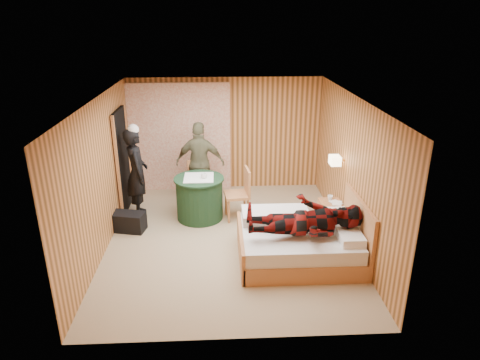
{
  "coord_description": "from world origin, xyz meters",
  "views": [
    {
      "loc": [
        -0.15,
        -6.7,
        3.75
      ],
      "look_at": [
        0.2,
        0.21,
        1.05
      ],
      "focal_mm": 32.0,
      "sensor_mm": 36.0,
      "label": 1
    }
  ],
  "objects_px": {
    "bed": "(300,242)",
    "man_at_table": "(200,163)",
    "man_on_bed": "(306,212)",
    "chair_near": "(241,190)",
    "duffel_bag": "(128,222)",
    "round_table": "(200,198)",
    "woman_standing": "(137,173)",
    "wall_lamp": "(335,160)",
    "nightstand": "(331,216)",
    "chair_far": "(199,178)"
  },
  "relations": [
    {
      "from": "nightstand",
      "to": "duffel_bag",
      "type": "height_order",
      "value": "nightstand"
    },
    {
      "from": "man_at_table",
      "to": "man_on_bed",
      "type": "distance_m",
      "value": 3.1
    },
    {
      "from": "bed",
      "to": "man_at_table",
      "type": "height_order",
      "value": "man_at_table"
    },
    {
      "from": "wall_lamp",
      "to": "chair_near",
      "type": "distance_m",
      "value": 1.85
    },
    {
      "from": "chair_near",
      "to": "man_at_table",
      "type": "relative_size",
      "value": 0.59
    },
    {
      "from": "chair_far",
      "to": "duffel_bag",
      "type": "bearing_deg",
      "value": -160.04
    },
    {
      "from": "nightstand",
      "to": "man_at_table",
      "type": "distance_m",
      "value": 2.87
    },
    {
      "from": "chair_far",
      "to": "man_at_table",
      "type": "xyz_separation_m",
      "value": [
        0.03,
        0.06,
        0.32
      ]
    },
    {
      "from": "bed",
      "to": "woman_standing",
      "type": "bearing_deg",
      "value": 148.4
    },
    {
      "from": "wall_lamp",
      "to": "duffel_bag",
      "type": "height_order",
      "value": "wall_lamp"
    },
    {
      "from": "bed",
      "to": "nightstand",
      "type": "xyz_separation_m",
      "value": [
        0.75,
        0.96,
        -0.02
      ]
    },
    {
      "from": "wall_lamp",
      "to": "man_at_table",
      "type": "bearing_deg",
      "value": 153.04
    },
    {
      "from": "wall_lamp",
      "to": "duffel_bag",
      "type": "distance_m",
      "value": 3.94
    },
    {
      "from": "round_table",
      "to": "chair_near",
      "type": "relative_size",
      "value": 0.94
    },
    {
      "from": "round_table",
      "to": "man_on_bed",
      "type": "relative_size",
      "value": 0.54
    },
    {
      "from": "chair_near",
      "to": "nightstand",
      "type": "bearing_deg",
      "value": 63.81
    },
    {
      "from": "chair_near",
      "to": "duffel_bag",
      "type": "xyz_separation_m",
      "value": [
        -2.11,
        -0.42,
        -0.41
      ]
    },
    {
      "from": "duffel_bag",
      "to": "woman_standing",
      "type": "height_order",
      "value": "woman_standing"
    },
    {
      "from": "nightstand",
      "to": "man_at_table",
      "type": "xyz_separation_m",
      "value": [
        -2.42,
        1.41,
        0.59
      ]
    },
    {
      "from": "wall_lamp",
      "to": "duffel_bag",
      "type": "xyz_separation_m",
      "value": [
        -3.77,
        -0.01,
        -1.13
      ]
    },
    {
      "from": "man_at_table",
      "to": "round_table",
      "type": "bearing_deg",
      "value": 97.63
    },
    {
      "from": "nightstand",
      "to": "chair_far",
      "type": "height_order",
      "value": "chair_far"
    },
    {
      "from": "man_on_bed",
      "to": "round_table",
      "type": "bearing_deg",
      "value": 133.36
    },
    {
      "from": "chair_far",
      "to": "man_at_table",
      "type": "height_order",
      "value": "man_at_table"
    },
    {
      "from": "nightstand",
      "to": "chair_near",
      "type": "bearing_deg",
      "value": 160.55
    },
    {
      "from": "round_table",
      "to": "duffel_bag",
      "type": "bearing_deg",
      "value": -160.43
    },
    {
      "from": "bed",
      "to": "man_at_table",
      "type": "distance_m",
      "value": 2.96
    },
    {
      "from": "man_at_table",
      "to": "man_on_bed",
      "type": "bearing_deg",
      "value": 130.76
    },
    {
      "from": "chair_near",
      "to": "man_on_bed",
      "type": "bearing_deg",
      "value": 20.08
    },
    {
      "from": "man_at_table",
      "to": "woman_standing",
      "type": "bearing_deg",
      "value": 34.46
    },
    {
      "from": "nightstand",
      "to": "woman_standing",
      "type": "xyz_separation_m",
      "value": [
        -3.62,
        0.81,
        0.61
      ]
    },
    {
      "from": "woman_standing",
      "to": "man_on_bed",
      "type": "height_order",
      "value": "man_on_bed"
    },
    {
      "from": "bed",
      "to": "chair_near",
      "type": "relative_size",
      "value": 1.92
    },
    {
      "from": "chair_far",
      "to": "round_table",
      "type": "bearing_deg",
      "value": -110.99
    },
    {
      "from": "woman_standing",
      "to": "wall_lamp",
      "type": "bearing_deg",
      "value": -115.56
    },
    {
      "from": "bed",
      "to": "man_on_bed",
      "type": "distance_m",
      "value": 0.68
    },
    {
      "from": "bed",
      "to": "wall_lamp",
      "type": "bearing_deg",
      "value": 54.52
    },
    {
      "from": "chair_near",
      "to": "wall_lamp",
      "type": "bearing_deg",
      "value": 69.32
    },
    {
      "from": "nightstand",
      "to": "chair_far",
      "type": "bearing_deg",
      "value": 151.12
    },
    {
      "from": "man_on_bed",
      "to": "man_at_table",
      "type": "bearing_deg",
      "value": 123.13
    },
    {
      "from": "round_table",
      "to": "woman_standing",
      "type": "relative_size",
      "value": 0.54
    },
    {
      "from": "nightstand",
      "to": "man_on_bed",
      "type": "bearing_deg",
      "value": -121.7
    },
    {
      "from": "chair_far",
      "to": "chair_near",
      "type": "distance_m",
      "value": 1.15
    },
    {
      "from": "bed",
      "to": "duffel_bag",
      "type": "distance_m",
      "value": 3.18
    },
    {
      "from": "wall_lamp",
      "to": "man_on_bed",
      "type": "height_order",
      "value": "man_on_bed"
    },
    {
      "from": "chair_near",
      "to": "woman_standing",
      "type": "distance_m",
      "value": 2.04
    },
    {
      "from": "duffel_bag",
      "to": "man_at_table",
      "type": "xyz_separation_m",
      "value": [
        1.31,
        1.27,
        0.69
      ]
    },
    {
      "from": "woman_standing",
      "to": "man_at_table",
      "type": "xyz_separation_m",
      "value": [
        1.2,
        0.6,
        -0.02
      ]
    },
    {
      "from": "round_table",
      "to": "chair_near",
      "type": "distance_m",
      "value": 0.82
    },
    {
      "from": "man_on_bed",
      "to": "woman_standing",
      "type": "bearing_deg",
      "value": 145.43
    }
  ]
}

